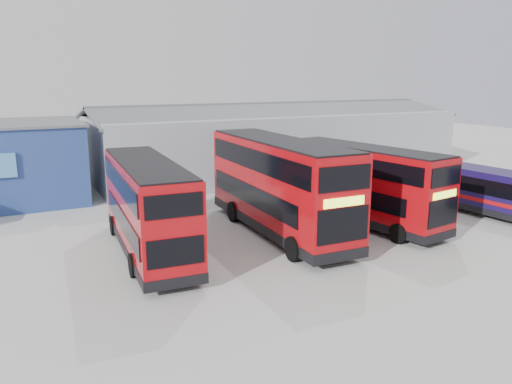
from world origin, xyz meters
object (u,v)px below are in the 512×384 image
double_decker_right (363,185)px  single_decker_blue (504,196)px  double_decker_left (148,208)px  double_decker_centre (279,187)px  maintenance_shed (272,141)px

double_decker_right → single_decker_blue: double_decker_right is taller
double_decker_left → single_decker_blue: bearing=174.1°
double_decker_centre → double_decker_right: 5.04m
maintenance_shed → double_decker_right: 16.74m
double_decker_left → double_decker_right: size_ratio=0.99×
maintenance_shed → single_decker_blue: size_ratio=3.04×
double_decker_left → maintenance_shed: bearing=-129.4°
single_decker_blue → double_decker_right: bearing=-25.4°
double_decker_centre → maintenance_shed: bearing=64.4°
maintenance_shed → double_decker_centre: (-8.23, -15.88, -0.18)m
double_decker_centre → double_decker_right: bearing=-4.4°
single_decker_blue → double_decker_left: bearing=-14.5°
maintenance_shed → double_decker_left: size_ratio=2.97×
double_decker_right → single_decker_blue: size_ratio=1.03×
double_decker_centre → double_decker_left: bearing=-177.4°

